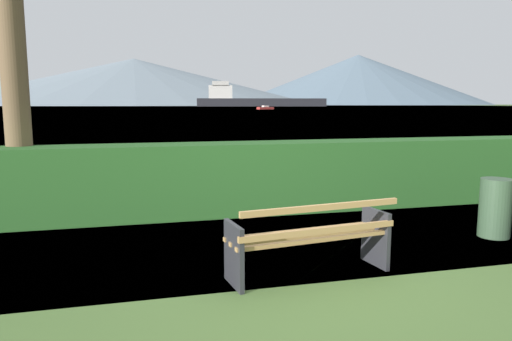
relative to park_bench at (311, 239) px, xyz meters
name	(u,v)px	position (x,y,z in m)	size (l,w,h in m)	color
ground_plane	(308,274)	(-0.01, 0.06, -0.43)	(1400.00, 1400.00, 0.00)	#4C6B33
water_surface	(137,106)	(-0.01, 309.77, -0.43)	(620.00, 620.00, 0.00)	slate
park_bench	(311,239)	(0.00, 0.00, 0.00)	(1.92, 0.81, 0.87)	tan
hedge_row	(244,178)	(-0.01, 3.26, 0.19)	(12.02, 0.85, 1.24)	#285B23
trash_bin	(495,208)	(3.14, 0.84, -0.01)	(0.44, 0.44, 0.85)	#385138
cargo_ship_large	(252,99)	(72.72, 298.22, 4.02)	(84.25, 26.65, 15.92)	#232328
sailboat_mid	(265,108)	(39.20, 143.49, 0.04)	(5.85, 3.56, 1.26)	#B2332D
distant_hills	(144,80)	(10.74, 570.61, 28.44)	(944.70, 426.26, 67.73)	slate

